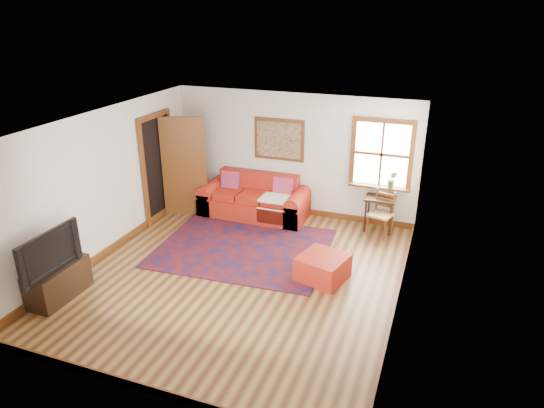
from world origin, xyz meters
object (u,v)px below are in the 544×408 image
at_px(media_cabinet, 58,282).
at_px(red_ottoman, 323,268).
at_px(side_table, 380,203).
at_px(ladder_back_chair, 382,212).
at_px(red_leather_sofa, 255,202).

bearing_deg(media_cabinet, red_ottoman, 27.84).
xyz_separation_m(red_ottoman, side_table, (0.55, 2.12, 0.36)).
distance_m(red_ottoman, ladder_back_chair, 2.05).
bearing_deg(media_cabinet, red_leather_sofa, 67.61).
distance_m(red_leather_sofa, media_cabinet, 4.16).
height_order(ladder_back_chair, media_cabinet, ladder_back_chair).
height_order(red_leather_sofa, red_ottoman, red_leather_sofa).
relative_size(ladder_back_chair, media_cabinet, 0.91).
bearing_deg(red_leather_sofa, red_ottoman, -45.05).
xyz_separation_m(red_leather_sofa, ladder_back_chair, (2.59, -0.04, 0.18)).
distance_m(side_table, ladder_back_chair, 0.22).
relative_size(red_leather_sofa, red_ottoman, 3.15).
bearing_deg(side_table, red_leather_sofa, -176.48).
height_order(red_ottoman, media_cabinet, media_cabinet).
relative_size(red_ottoman, ladder_back_chair, 0.80).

